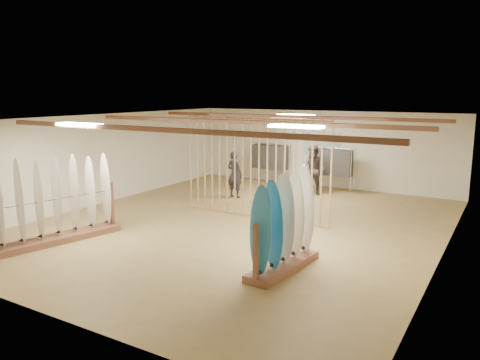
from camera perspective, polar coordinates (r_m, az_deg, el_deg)
The scene contains 16 objects.
floor at distance 12.53m, azimuth 0.00°, elevation -5.40°, with size 12.00×12.00×0.00m, color tan.
ceiling at distance 12.06m, azimuth 0.00°, elevation 7.49°, with size 12.00×12.00×0.00m, color gray.
wall_back at distance 17.60m, azimuth 10.02°, elevation 3.76°, with size 12.00×12.00×0.00m, color white.
wall_front at distance 7.81m, azimuth -23.15°, elevation -5.60°, with size 12.00×12.00×0.00m, color white.
wall_left at distance 15.35m, azimuth -16.30°, elevation 2.50°, with size 12.00×12.00×0.00m, color white.
wall_right at distance 10.63m, azimuth 23.89°, elevation -1.49°, with size 12.00×12.00×0.00m, color white.
ceiling_slats at distance 12.07m, azimuth 0.00°, elevation 7.11°, with size 9.50×6.12×0.10m, color brown.
light_panels at distance 12.06m, azimuth 0.00°, elevation 7.21°, with size 1.20×0.35×0.06m, color white.
bamboo_partition at distance 12.91m, azimuth 1.81°, elevation 1.44°, with size 4.45×0.05×2.78m.
poster at distance 17.56m, azimuth 10.02°, elevation 4.41°, with size 1.40×0.03×0.90m, color #377FC1.
rack_left at distance 11.73m, azimuth -21.30°, elevation -3.71°, with size 1.22×2.98×2.05m.
rack_right at distance 9.27m, azimuth 5.34°, elevation -7.00°, with size 0.73×2.09×1.95m.
clothing_rack_a at distance 17.84m, azimuth 3.69°, elevation 2.83°, with size 1.49×0.43×1.60m.
clothing_rack_b at distance 16.69m, azimuth 11.17°, elevation 2.11°, with size 1.49×0.40×1.60m.
shopper_a at distance 15.51m, azimuth -0.65°, elevation 1.08°, with size 0.64×0.44×1.77m, color #2B2931.
shopper_b at distance 16.10m, azimuth 8.99°, elevation 1.61°, with size 0.94×0.73×1.94m, color #403631.
Camera 1 is at (6.13, -10.36, 3.48)m, focal length 35.00 mm.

